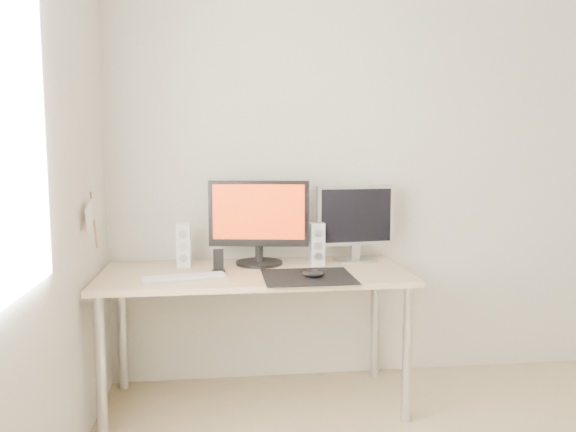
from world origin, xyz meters
TOP-DOWN VIEW (x-y plane):
  - wall_back at (0.00, 1.75)m, footprint 3.50×0.00m
  - mousepad at (-0.67, 1.21)m, footprint 0.45×0.40m
  - mouse at (-0.65, 1.18)m, footprint 0.11×0.07m
  - desk at (-0.93, 1.38)m, footprint 1.60×0.70m
  - main_monitor at (-0.90, 1.54)m, footprint 0.55×0.30m
  - second_monitor at (-0.35, 1.57)m, footprint 0.45×0.18m
  - speaker_left at (-1.31, 1.54)m, footprint 0.07×0.09m
  - speaker_right at (-0.58, 1.50)m, footprint 0.07×0.09m
  - keyboard at (-1.29, 1.24)m, footprint 0.44×0.20m
  - phone_dock at (-1.12, 1.37)m, footprint 0.07×0.06m
  - pennant at (-1.72, 1.24)m, footprint 0.01×0.23m

SIDE VIEW (x-z plane):
  - desk at x=-0.93m, z-range 0.29..1.02m
  - mousepad at x=-0.67m, z-range 0.73..0.73m
  - keyboard at x=-1.29m, z-range 0.73..0.75m
  - mouse at x=-0.65m, z-range 0.73..0.77m
  - phone_dock at x=-1.12m, z-range 0.71..0.83m
  - speaker_left at x=-1.31m, z-range 0.73..0.96m
  - speaker_right at x=-0.58m, z-range 0.73..0.96m
  - second_monitor at x=-0.35m, z-range 0.75..1.19m
  - main_monitor at x=-0.90m, z-range 0.75..1.22m
  - pennant at x=-1.72m, z-range 0.90..1.19m
  - wall_back at x=0.00m, z-range -0.50..3.00m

